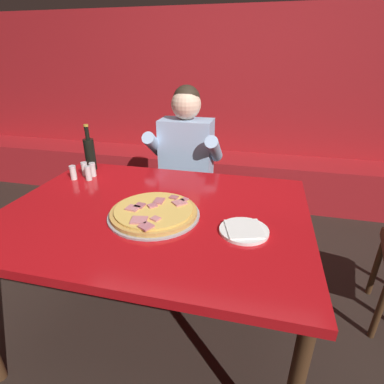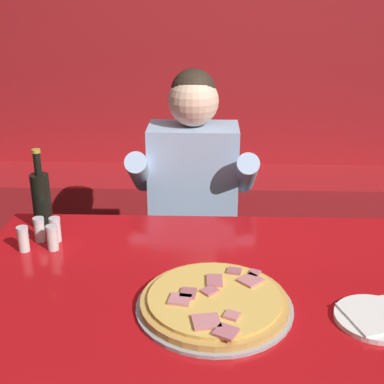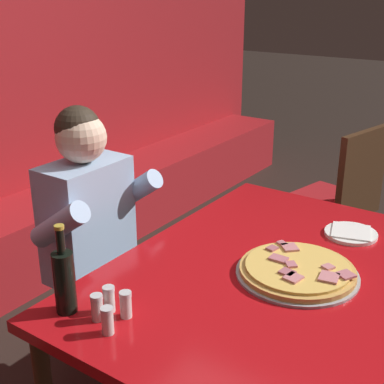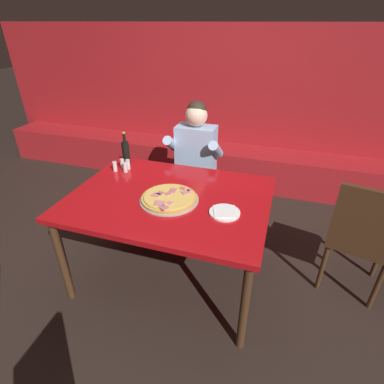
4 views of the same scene
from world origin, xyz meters
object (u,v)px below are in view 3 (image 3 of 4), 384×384
at_px(pizza, 297,270).
at_px(plate_white_paper, 351,233).
at_px(shaker_oregano, 126,306).
at_px(beer_bottle, 64,280).
at_px(shaker_black_pepper, 109,300).
at_px(dining_chair_near_right, 341,194).
at_px(diner_seated_blue_shirt, 103,240).
at_px(main_dining_table, 278,290).
at_px(shaker_red_pepper_flakes, 108,322).
at_px(shaker_parmesan, 97,309).

xyz_separation_m(pizza, plate_white_paper, (0.42, -0.04, -0.01)).
bearing_deg(shaker_oregano, plate_white_paper, -21.12).
bearing_deg(pizza, beer_bottle, 140.98).
xyz_separation_m(shaker_black_pepper, dining_chair_near_right, (1.91, -0.05, -0.25)).
bearing_deg(pizza, shaker_black_pepper, 144.39).
bearing_deg(pizza, plate_white_paper, -6.01).
height_order(diner_seated_blue_shirt, dining_chair_near_right, diner_seated_blue_shirt).
xyz_separation_m(main_dining_table, beer_bottle, (-0.59, 0.44, 0.18)).
xyz_separation_m(main_dining_table, plate_white_paper, (0.44, -0.10, 0.08)).
relative_size(beer_bottle, shaker_red_pepper_flakes, 3.40).
distance_m(main_dining_table, dining_chair_near_right, 1.43).
bearing_deg(plate_white_paper, shaker_red_pepper_flakes, 161.21).
height_order(plate_white_paper, shaker_red_pepper_flakes, shaker_red_pepper_flakes).
relative_size(beer_bottle, dining_chair_near_right, 0.30).
xyz_separation_m(beer_bottle, shaker_black_pepper, (0.07, -0.11, -0.07)).
relative_size(beer_bottle, diner_seated_blue_shirt, 0.23).
bearing_deg(pizza, diner_seated_blue_shirt, 95.71).
height_order(shaker_black_pepper, shaker_oregano, same).
bearing_deg(dining_chair_near_right, shaker_parmesan, 178.47).
xyz_separation_m(beer_bottle, shaker_oregano, (0.08, -0.17, -0.07)).
distance_m(shaker_black_pepper, diner_seated_blue_shirt, 0.66).
bearing_deg(shaker_black_pepper, shaker_parmesan, -177.42).
bearing_deg(shaker_red_pepper_flakes, beer_bottle, 86.26).
height_order(main_dining_table, shaker_parmesan, shaker_parmesan).
relative_size(shaker_oregano, dining_chair_near_right, 0.09).
bearing_deg(beer_bottle, shaker_parmesan, -80.15).
bearing_deg(main_dining_table, shaker_black_pepper, 147.64).
height_order(main_dining_table, diner_seated_blue_shirt, diner_seated_blue_shirt).
xyz_separation_m(shaker_black_pepper, diner_seated_blue_shirt, (0.45, 0.47, -0.11)).
distance_m(pizza, diner_seated_blue_shirt, 0.86).
bearing_deg(shaker_black_pepper, pizza, -35.61).
relative_size(pizza, diner_seated_blue_shirt, 0.34).
xyz_separation_m(diner_seated_blue_shirt, dining_chair_near_right, (1.46, -0.52, -0.14)).
distance_m(pizza, shaker_oregano, 0.62).
bearing_deg(shaker_red_pepper_flakes, dining_chair_near_right, 0.55).
bearing_deg(shaker_oregano, shaker_red_pepper_flakes, -172.64).
bearing_deg(diner_seated_blue_shirt, shaker_parmesan, -137.08).
relative_size(shaker_parmesan, dining_chair_near_right, 0.09).
bearing_deg(beer_bottle, dining_chair_near_right, -4.75).
relative_size(plate_white_paper, shaker_parmesan, 2.44).
distance_m(shaker_red_pepper_flakes, diner_seated_blue_shirt, 0.77).
relative_size(main_dining_table, shaker_red_pepper_flakes, 17.04).
relative_size(pizza, beer_bottle, 1.46).
relative_size(main_dining_table, plate_white_paper, 6.98).
bearing_deg(main_dining_table, pizza, -69.49).
height_order(pizza, dining_chair_near_right, dining_chair_near_right).
bearing_deg(shaker_black_pepper, shaker_red_pepper_flakes, -139.18).
relative_size(shaker_black_pepper, dining_chair_near_right, 0.09).
relative_size(shaker_black_pepper, diner_seated_blue_shirt, 0.07).
height_order(plate_white_paper, diner_seated_blue_shirt, diner_seated_blue_shirt).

